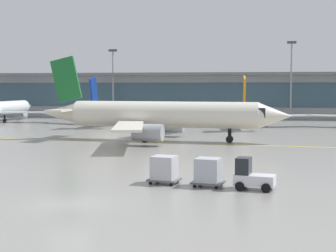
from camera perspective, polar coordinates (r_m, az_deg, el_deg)
The scene contains 12 objects.
ground_plane at distance 31.04m, azimuth -10.72°, elevation -8.33°, with size 400.00×400.00×0.00m, color gray.
taxiway_centreline_stripe at distance 62.63m, azimuth -0.69°, elevation -1.84°, with size 110.00×0.36×0.01m, color yellow.
terminal_concourse at distance 114.06m, azimuth 3.82°, elevation 3.44°, with size 180.21×11.00×9.60m.
gate_airplane_1 at distance 104.49m, azimuth -17.92°, elevation 1.83°, with size 23.51×25.35×8.39m.
gate_airplane_2 at distance 93.48m, azimuth -6.02°, elevation 1.74°, with size 23.54×25.33×8.39m.
gate_airplane_3 at distance 88.93m, azimuth 7.99°, elevation 1.59°, with size 23.52×25.34×8.39m.
taxiing_regional_jet at distance 64.44m, azimuth -0.75°, elevation 1.19°, with size 32.21×29.83×10.66m.
baggage_tug at distance 34.84m, azimuth 9.10°, elevation -5.42°, with size 2.82×2.02×2.10m.
cargo_dolly_lead at distance 35.46m, azimuth 4.41°, elevation -4.94°, with size 2.36×1.96×1.94m.
cargo_dolly_trailing at distance 36.42m, azimuth -0.42°, elevation -4.68°, with size 2.36×1.96×1.94m.
apron_light_mast_1 at distance 110.90m, azimuth -6.02°, elevation 4.96°, with size 1.80×0.36×14.51m.
apron_light_mast_2 at distance 107.16m, azimuth 13.31°, elevation 5.21°, with size 1.80×0.36×15.69m.
Camera 1 is at (10.29, -28.49, 6.79)m, focal length 55.79 mm.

